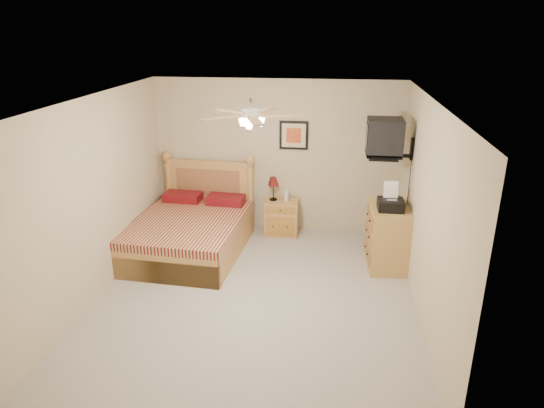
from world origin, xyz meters
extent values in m
plane|color=#9C968D|center=(0.00, 0.00, 0.00)|extent=(4.50, 4.50, 0.00)
cube|color=white|center=(0.00, 0.00, 2.50)|extent=(4.00, 4.50, 0.04)
cube|color=#BFAD8D|center=(0.00, 2.25, 1.25)|extent=(4.00, 0.04, 2.50)
cube|color=#BFAD8D|center=(0.00, -2.25, 1.25)|extent=(4.00, 0.04, 2.50)
cube|color=#BFAD8D|center=(-2.00, 0.00, 1.25)|extent=(0.04, 4.50, 2.50)
cube|color=#BFAD8D|center=(2.00, 0.00, 1.25)|extent=(0.04, 4.50, 2.50)
cube|color=#A36B3E|center=(0.11, 2.00, 0.29)|extent=(0.54, 0.40, 0.58)
imported|color=silver|center=(0.19, 2.01, 0.69)|extent=(0.11, 0.11, 0.21)
cube|color=black|center=(0.27, 2.23, 1.62)|extent=(0.46, 0.04, 0.46)
cube|color=#AE7D35|center=(1.73, 1.06, 0.45)|extent=(0.58, 0.80, 0.90)
imported|color=beige|center=(1.73, 1.30, 0.92)|extent=(0.25, 0.32, 0.03)
imported|color=tan|center=(1.73, 1.29, 0.94)|extent=(0.24, 0.30, 0.02)
camera|label=1|loc=(0.90, -5.38, 3.29)|focal=32.00mm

